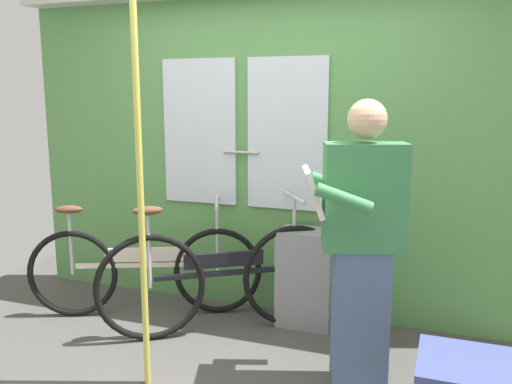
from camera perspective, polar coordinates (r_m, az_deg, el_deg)
train_door_wall at (r=4.01m, az=1.30°, el=4.59°), size 4.02×0.28×2.37m
bicycle_near_door at (r=4.13m, az=-11.76°, el=-8.01°), size 1.61×0.79×0.87m
bicycle_leaning_behind at (r=3.75m, az=-3.51°, el=-9.14°), size 1.47×1.01×0.95m
passenger_reading_newspaper at (r=3.05m, az=11.07°, el=-4.85°), size 0.61×0.54×1.62m
trash_bin_by_wall at (r=3.91m, az=5.38°, el=-9.02°), size 0.39×0.28×0.70m
handrail_pole at (r=2.96m, az=-12.19°, el=0.85°), size 0.04×0.04×2.33m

